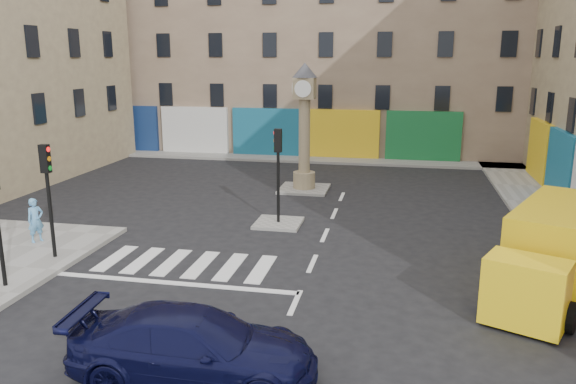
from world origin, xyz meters
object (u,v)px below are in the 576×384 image
(traffic_light_island, at_px, (278,160))
(clock_pillar, at_px, (304,119))
(yellow_van, at_px, (552,250))
(pedestrian_blue, at_px, (36,220))
(traffic_light_left_far, at_px, (48,183))
(navy_sedan, at_px, (194,346))

(traffic_light_island, relative_size, clock_pillar, 0.61)
(yellow_van, xyz_separation_m, pedestrian_blue, (-16.78, 0.51, -0.25))
(traffic_light_left_far, relative_size, navy_sedan, 0.72)
(traffic_light_island, distance_m, yellow_van, 10.20)
(navy_sedan, height_order, yellow_van, yellow_van)
(clock_pillar, distance_m, yellow_van, 14.12)
(navy_sedan, relative_size, yellow_van, 0.76)
(pedestrian_blue, bearing_deg, clock_pillar, -7.77)
(navy_sedan, distance_m, yellow_van, 10.51)
(traffic_light_left_far, xyz_separation_m, yellow_van, (15.27, 0.75, -1.44))
(traffic_light_left_far, distance_m, pedestrian_blue, 2.59)
(traffic_light_left_far, height_order, pedestrian_blue, traffic_light_left_far)
(traffic_light_left_far, xyz_separation_m, traffic_light_island, (6.30, 5.40, -0.03))
(navy_sedan, distance_m, pedestrian_blue, 10.91)
(traffic_light_left_far, bearing_deg, yellow_van, 2.81)
(clock_pillar, bearing_deg, pedestrian_blue, -127.62)
(navy_sedan, relative_size, pedestrian_blue, 3.27)
(traffic_light_island, relative_size, pedestrian_blue, 2.36)
(traffic_light_island, bearing_deg, yellow_van, -27.40)
(navy_sedan, bearing_deg, yellow_van, -55.12)
(traffic_light_left_far, height_order, traffic_light_island, traffic_light_left_far)
(traffic_light_left_far, bearing_deg, navy_sedan, -39.10)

